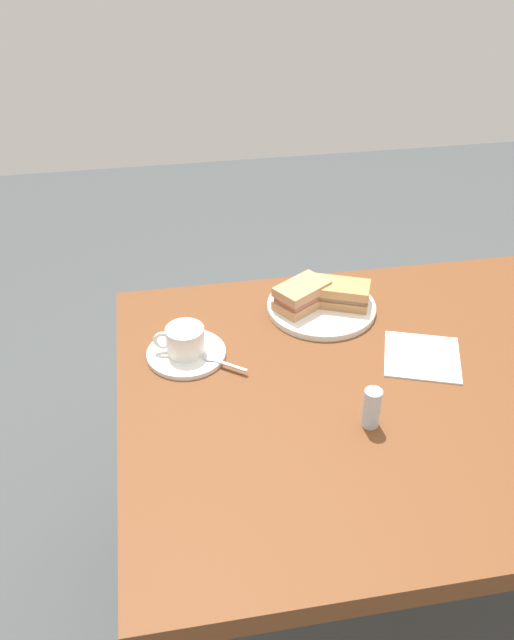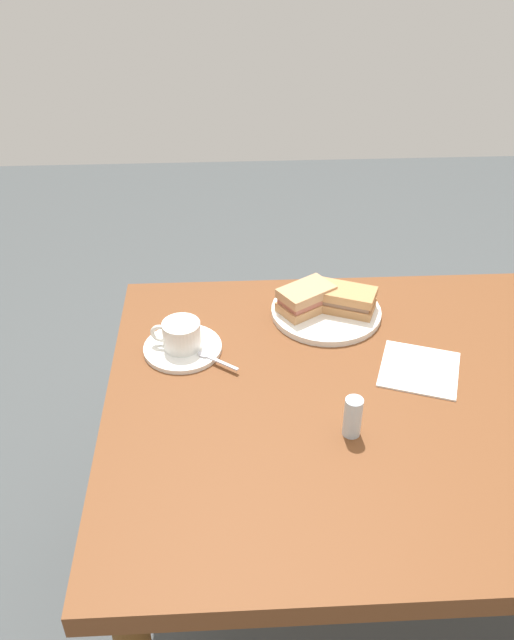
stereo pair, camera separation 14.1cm
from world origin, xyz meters
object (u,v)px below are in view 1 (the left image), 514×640
(sandwich_back, at_px, (302,295))
(coffee_cup, at_px, (184,340))
(sandwich_plate, at_px, (321,307))
(sandwich_front, at_px, (336,293))
(dining_table, at_px, (439,409))
(spoon, at_px, (218,361))
(napkin, at_px, (422,357))
(salt_shaker, at_px, (372,408))
(coffee_saucer, at_px, (186,353))

(sandwich_back, height_order, coffee_cup, sandwich_back)
(sandwich_plate, distance_m, sandwich_front, 0.05)
(sandwich_back, bearing_deg, sandwich_plate, 176.81)
(dining_table, xyz_separation_m, spoon, (0.44, -0.12, 0.09))
(sandwich_front, bearing_deg, spoon, 29.20)
(coffee_cup, height_order, napkin, coffee_cup)
(spoon, distance_m, salt_shaker, 0.33)
(coffee_saucer, xyz_separation_m, spoon, (-0.06, 0.04, 0.01))
(dining_table, distance_m, salt_shaker, 0.24)
(sandwich_plate, bearing_deg, sandwich_back, -3.19)
(coffee_saucer, distance_m, salt_shaker, 0.40)
(salt_shaker, bearing_deg, sandwich_front, -96.04)
(sandwich_back, xyz_separation_m, salt_shaker, (-0.04, 0.37, -0.00))
(sandwich_back, height_order, spoon, sandwich_back)
(dining_table, distance_m, sandwich_plate, 0.34)
(coffee_saucer, bearing_deg, salt_shaker, 140.02)
(coffee_cup, distance_m, spoon, 0.08)
(sandwich_back, xyz_separation_m, coffee_cup, (0.27, 0.12, -0.00))
(sandwich_front, bearing_deg, sandwich_back, -0.14)
(dining_table, bearing_deg, sandwich_front, -61.85)
(sandwich_front, xyz_separation_m, salt_shaker, (0.04, 0.37, 0.00))
(dining_table, xyz_separation_m, sandwich_front, (0.15, -0.28, 0.12))
(coffee_saucer, distance_m, napkin, 0.48)
(sandwich_plate, height_order, sandwich_front, sandwich_front)
(napkin, relative_size, salt_shaker, 1.90)
(spoon, bearing_deg, dining_table, 165.15)
(sandwich_front, height_order, sandwich_back, sandwich_back)
(coffee_cup, bearing_deg, napkin, 169.18)
(sandwich_plate, height_order, coffee_cup, coffee_cup)
(sandwich_plate, bearing_deg, sandwich_front, -175.92)
(dining_table, bearing_deg, spoon, -14.85)
(sandwich_front, bearing_deg, sandwich_plate, 4.08)
(dining_table, relative_size, napkin, 8.47)
(sandwich_front, bearing_deg, salt_shaker, 83.96)
(dining_table, bearing_deg, sandwich_plate, -56.51)
(sandwich_back, relative_size, spoon, 1.60)
(coffee_saucer, distance_m, spoon, 0.07)
(sandwich_plate, distance_m, spoon, 0.30)
(coffee_saucer, relative_size, coffee_cup, 1.55)
(dining_table, bearing_deg, sandwich_back, -50.56)
(napkin, height_order, salt_shaker, salt_shaker)
(coffee_saucer, relative_size, spoon, 1.88)
(sandwich_back, relative_size, coffee_cup, 1.32)
(coffee_cup, xyz_separation_m, spoon, (-0.06, 0.05, -0.03))
(sandwich_front, bearing_deg, dining_table, 118.15)
(sandwich_back, distance_m, coffee_saucer, 0.29)
(salt_shaker, bearing_deg, sandwich_back, -83.89)
(sandwich_front, bearing_deg, coffee_cup, 18.37)
(sandwich_plate, relative_size, napkin, 1.62)
(sandwich_back, distance_m, coffee_cup, 0.29)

